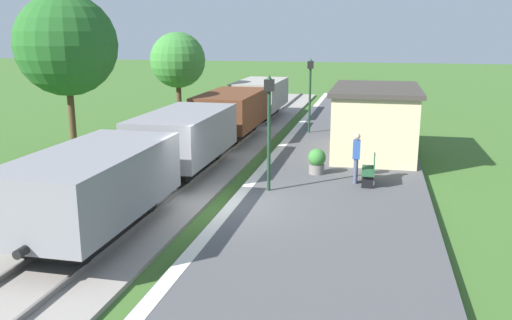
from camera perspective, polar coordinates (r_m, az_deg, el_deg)
name	(u,v)px	position (r m, az deg, el deg)	size (l,w,h in m)	color
ground_plane	(219,212)	(16.15, -3.92, -5.50)	(160.00, 160.00, 0.00)	#3D6628
platform_slab	(327,216)	(15.55, 7.51, -5.87)	(6.00, 60.00, 0.25)	#4C4C4F
platform_edge_stripe	(232,205)	(15.97, -2.56, -4.74)	(0.36, 60.00, 0.01)	silver
track_ballast	(144,204)	(16.95, -11.76, -4.62)	(3.80, 60.00, 0.12)	gray
rail_near	(166,202)	(16.63, -9.51, -4.40)	(0.07, 60.00, 0.14)	slate
rail_far	(123,199)	(17.21, -13.97, -4.01)	(0.07, 60.00, 0.14)	slate
freight_train	(211,124)	(22.99, -4.78, 3.82)	(2.50, 26.00, 2.12)	gray
station_hut	(375,120)	(22.92, 12.49, 4.17)	(3.50, 5.80, 2.78)	beige
bench_near_hut	(370,170)	(18.41, 12.04, -1.03)	(0.42, 1.50, 0.91)	#1E4C2D
bench_down_platform	(373,124)	(27.65, 12.35, 3.78)	(0.42, 1.50, 0.91)	#1E4C2D
person_waiting	(356,156)	(18.29, 10.59, 0.42)	(0.25, 0.38, 1.71)	#474C66
potted_planter	(317,161)	(19.38, 6.48, -0.09)	(0.64, 0.64, 0.92)	slate
lamp_post_near	(269,112)	(16.80, 1.40, 5.12)	(0.28, 0.28, 3.70)	#193823
lamp_post_far	(310,82)	(27.05, 5.77, 8.26)	(0.28, 0.28, 3.70)	#193823
tree_trackside_mid	(66,45)	(23.90, -19.50, 11.42)	(4.19, 4.19, 6.80)	#4C3823
tree_trackside_far	(178,60)	(30.09, -8.31, 10.42)	(3.01, 3.01, 5.22)	#4C3823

